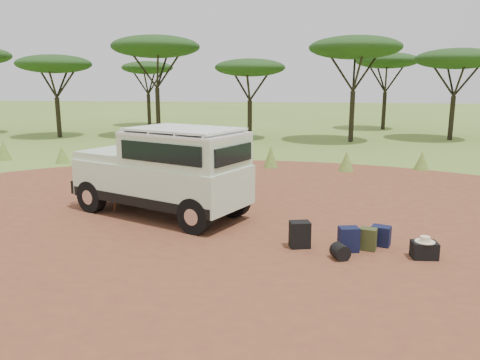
# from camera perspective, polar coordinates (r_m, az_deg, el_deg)

# --- Properties ---
(ground) EXTENTS (140.00, 140.00, 0.00)m
(ground) POSITION_cam_1_polar(r_m,az_deg,el_deg) (10.74, 0.16, -6.87)
(ground) COLOR olive
(ground) RESTS_ON ground
(dirt_clearing) EXTENTS (23.00, 23.00, 0.01)m
(dirt_clearing) POSITION_cam_1_polar(r_m,az_deg,el_deg) (10.74, 0.16, -6.85)
(dirt_clearing) COLOR brown
(dirt_clearing) RESTS_ON ground
(grass_fringe) EXTENTS (36.60, 1.60, 0.90)m
(grass_fringe) POSITION_cam_1_polar(r_m,az_deg,el_deg) (19.03, 4.09, 2.65)
(grass_fringe) COLOR olive
(grass_fringe) RESTS_ON ground
(acacia_treeline) EXTENTS (46.70, 13.20, 6.26)m
(acacia_treeline) POSITION_cam_1_polar(r_m,az_deg,el_deg) (29.92, 7.03, 14.55)
(acacia_treeline) COLOR black
(acacia_treeline) RESTS_ON ground
(safari_vehicle) EXTENTS (5.11, 3.67, 2.34)m
(safari_vehicle) POSITION_cam_1_polar(r_m,az_deg,el_deg) (12.28, -9.11, 0.82)
(safari_vehicle) COLOR silver
(safari_vehicle) RESTS_ON ground
(walking_staff) EXTENTS (0.45, 0.36, 1.63)m
(walking_staff) POSITION_cam_1_polar(r_m,az_deg,el_deg) (12.68, -14.77, -0.51)
(walking_staff) COLOR #5F2A16
(walking_staff) RESTS_ON ground
(backpack_black) EXTENTS (0.48, 0.40, 0.57)m
(backpack_black) POSITION_cam_1_polar(r_m,az_deg,el_deg) (10.04, 7.30, -6.62)
(backpack_black) COLOR black
(backpack_black) RESTS_ON ground
(backpack_navy) EXTENTS (0.45, 0.36, 0.52)m
(backpack_navy) POSITION_cam_1_polar(r_m,az_deg,el_deg) (10.00, 13.09, -7.07)
(backpack_navy) COLOR #101134
(backpack_navy) RESTS_ON ground
(backpack_olive) EXTENTS (0.39, 0.33, 0.47)m
(backpack_olive) POSITION_cam_1_polar(r_m,az_deg,el_deg) (10.18, 15.33, -6.98)
(backpack_olive) COLOR #393F1D
(backpack_olive) RESTS_ON ground
(duffel_navy) EXTENTS (0.46, 0.40, 0.44)m
(duffel_navy) POSITION_cam_1_polar(r_m,az_deg,el_deg) (10.52, 16.79, -6.55)
(duffel_navy) COLOR #101134
(duffel_navy) RESTS_ON ground
(hard_case) EXTENTS (0.51, 0.38, 0.34)m
(hard_case) POSITION_cam_1_polar(r_m,az_deg,el_deg) (10.09, 21.54, -7.96)
(hard_case) COLOR black
(hard_case) RESTS_ON ground
(stuff_sack) EXTENTS (0.42, 0.42, 0.32)m
(stuff_sack) POSITION_cam_1_polar(r_m,az_deg,el_deg) (9.57, 12.11, -8.54)
(stuff_sack) COLOR black
(stuff_sack) RESTS_ON ground
(safari_hat) EXTENTS (0.38, 0.38, 0.11)m
(safari_hat) POSITION_cam_1_polar(r_m,az_deg,el_deg) (10.02, 21.64, -6.81)
(safari_hat) COLOR beige
(safari_hat) RESTS_ON hard_case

